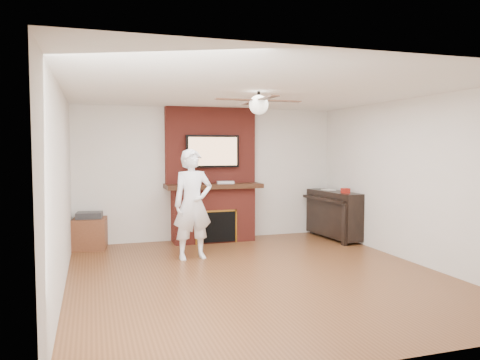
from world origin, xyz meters
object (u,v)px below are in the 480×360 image
object	(u,v)px
person	(193,204)
piano	(334,213)
fireplace	(212,188)
side_table	(90,232)

from	to	relation	value
person	piano	xyz separation A→B (m)	(2.92, 0.77, -0.37)
fireplace	person	bearing A→B (deg)	-116.19
side_table	piano	bearing A→B (deg)	0.56
side_table	piano	xyz separation A→B (m)	(4.48, -0.48, 0.20)
fireplace	person	world-z (taller)	fireplace
person	piano	distance (m)	3.05
person	piano	size ratio (longest dim) A/B	1.21
fireplace	side_table	distance (m)	2.31
fireplace	side_table	world-z (taller)	fireplace
person	side_table	world-z (taller)	person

